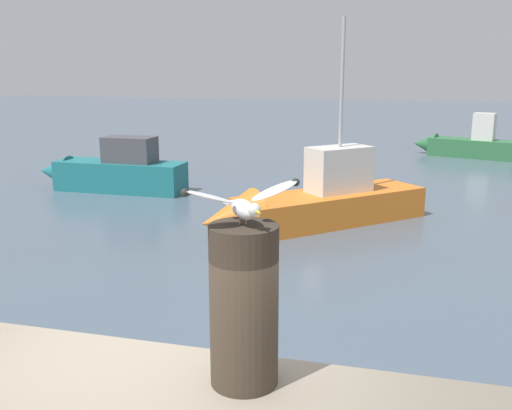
{
  "coord_description": "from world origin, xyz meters",
  "views": [
    {
      "loc": [
        1.48,
        -3.12,
        3.48
      ],
      "look_at": [
        0.67,
        -0.06,
        2.73
      ],
      "focal_mm": 41.31,
      "sensor_mm": 36.0,
      "label": 1
    }
  ],
  "objects_px": {
    "mooring_post": "(244,306)",
    "seagull": "(244,203)",
    "boat_green": "(463,145)",
    "boat_orange": "(308,204)",
    "boat_teal": "(110,171)"
  },
  "relations": [
    {
      "from": "boat_teal",
      "to": "seagull",
      "type": "bearing_deg",
      "value": -58.4
    },
    {
      "from": "mooring_post",
      "to": "boat_green",
      "type": "xyz_separation_m",
      "value": [
        2.77,
        21.61,
        -1.77
      ]
    },
    {
      "from": "seagull",
      "to": "boat_green",
      "type": "distance_m",
      "value": 21.91
    },
    {
      "from": "seagull",
      "to": "boat_green",
      "type": "relative_size",
      "value": 0.14
    },
    {
      "from": "boat_teal",
      "to": "boat_green",
      "type": "relative_size",
      "value": 1.11
    },
    {
      "from": "boat_green",
      "to": "boat_orange",
      "type": "height_order",
      "value": "boat_orange"
    },
    {
      "from": "seagull",
      "to": "mooring_post",
      "type": "bearing_deg",
      "value": 129.81
    },
    {
      "from": "mooring_post",
      "to": "seagull",
      "type": "xyz_separation_m",
      "value": [
        0.0,
        -0.0,
        0.56
      ]
    },
    {
      "from": "boat_green",
      "to": "boat_orange",
      "type": "distance_m",
      "value": 12.52
    },
    {
      "from": "mooring_post",
      "to": "boat_teal",
      "type": "xyz_separation_m",
      "value": [
        -7.47,
        12.14,
        -1.68
      ]
    },
    {
      "from": "boat_teal",
      "to": "boat_orange",
      "type": "distance_m",
      "value": 6.58
    },
    {
      "from": "boat_green",
      "to": "boat_teal",
      "type": "bearing_deg",
      "value": -137.26
    },
    {
      "from": "seagull",
      "to": "boat_green",
      "type": "bearing_deg",
      "value": 82.7
    },
    {
      "from": "mooring_post",
      "to": "boat_orange",
      "type": "distance_m",
      "value": 10.02
    },
    {
      "from": "boat_teal",
      "to": "boat_orange",
      "type": "relative_size",
      "value": 0.93
    }
  ]
}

